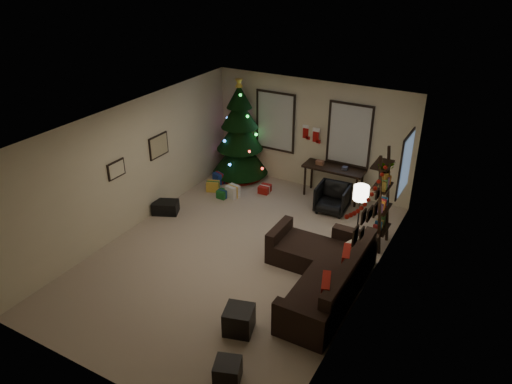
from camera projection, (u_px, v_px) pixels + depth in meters
floor at (237, 255)px, 9.56m from camera, size 7.00×7.00×0.00m
ceiling at (234, 124)px, 8.32m from camera, size 7.00×7.00×0.00m
wall_back at (311, 135)px, 11.66m from camera, size 5.00×0.00×5.00m
wall_front at (93, 304)px, 6.22m from camera, size 5.00×0.00×5.00m
wall_left at (132, 167)px, 10.02m from camera, size 0.00×7.00×7.00m
wall_right at (368, 229)px, 7.86m from camera, size 0.00×7.00×7.00m
window_back_left at (276, 121)px, 11.95m from camera, size 1.05×0.06×1.50m
window_back_right at (350, 135)px, 11.13m from camera, size 1.05×0.06×1.50m
window_right_wall at (406, 164)px, 9.78m from camera, size 0.06×0.90×1.30m
christmas_tree at (240, 137)px, 12.27m from camera, size 1.43×1.43×2.66m
presents at (230, 187)px, 11.94m from camera, size 1.50×1.01×0.30m
sofa at (323, 274)px, 8.56m from camera, size 1.86×2.70×0.86m
pillow_red_a at (325, 292)px, 7.55m from camera, size 0.27×0.49×0.48m
pillow_red_b at (346, 262)px, 8.26m from camera, size 0.24×0.48×0.46m
pillow_cream at (354, 249)px, 8.62m from camera, size 0.25×0.39×0.38m
ottoman_near at (239, 320)px, 7.61m from camera, size 0.54×0.54×0.42m
ottoman_far at (228, 372)px, 6.75m from camera, size 0.46×0.46×0.34m
desk at (334, 171)px, 11.42m from camera, size 1.45×0.52×0.78m
desk_chair at (332, 198)px, 10.98m from camera, size 0.67×0.64×0.65m
bookshelf at (383, 202)px, 9.42m from camera, size 0.30×0.60×2.05m
potted_plant at (385, 167)px, 8.93m from camera, size 0.56×0.56×0.47m
floor_lamp at (361, 197)px, 9.24m from camera, size 0.29×0.29×1.39m
art_map at (159, 146)px, 10.61m from camera, size 0.04×0.60×0.50m
art_abstract at (116, 169)px, 9.61m from camera, size 0.04×0.45×0.35m
gallery at (366, 219)px, 7.71m from camera, size 0.03×1.25×0.54m
garland at (367, 195)px, 7.53m from camera, size 0.08×1.90×0.30m
stocking_left at (306, 131)px, 11.69m from camera, size 0.20×0.05×0.36m
stocking_right at (316, 135)px, 11.41m from camera, size 0.20×0.05×0.36m
storage_bin at (165, 207)px, 10.99m from camera, size 0.67×0.58×0.28m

